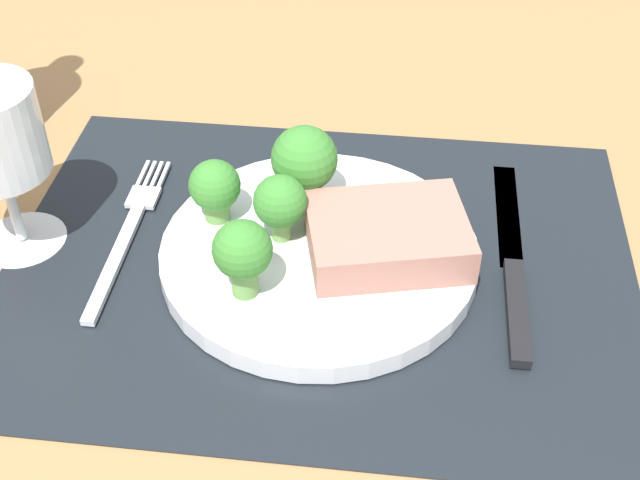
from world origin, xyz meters
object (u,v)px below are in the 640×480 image
at_px(plate, 319,254).
at_px(fork, 128,232).
at_px(steak, 388,234).
at_px(knife, 513,269).

bearing_deg(plate, fork, 174.66).
relative_size(plate, fork, 1.23).
bearing_deg(steak, knife, 2.17).
bearing_deg(steak, plate, -178.01).
relative_size(fork, knife, 0.83).
distance_m(fork, knife, 0.30).
height_order(plate, fork, plate).
distance_m(plate, knife, 0.14).
distance_m(steak, fork, 0.20).
height_order(steak, fork, steak).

